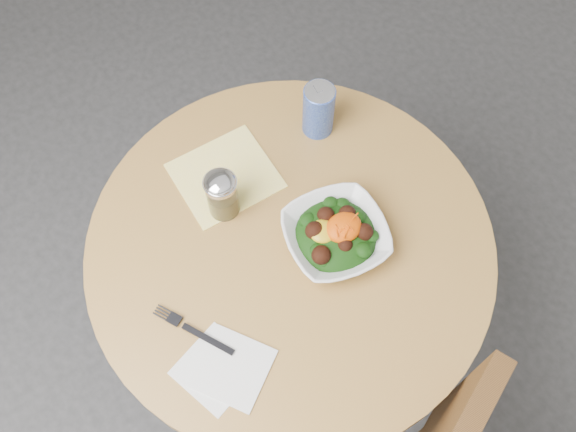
{
  "coord_description": "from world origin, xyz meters",
  "views": [
    {
      "loc": [
        -0.35,
        -0.47,
        2.03
      ],
      "look_at": [
        0.02,
        0.03,
        0.81
      ],
      "focal_mm": 40.0,
      "sensor_mm": 36.0,
      "label": 1
    }
  ],
  "objects": [
    {
      "name": "spice_shaker",
      "position": [
        -0.07,
        0.16,
        0.81
      ],
      "size": [
        0.07,
        0.07,
        0.13
      ],
      "color": "silver",
      "rests_on": "table"
    },
    {
      "name": "salad_bowl",
      "position": [
        0.08,
        -0.05,
        0.78
      ],
      "size": [
        0.26,
        0.26,
        0.08
      ],
      "color": "silver",
      "rests_on": "table"
    },
    {
      "name": "ground",
      "position": [
        0.0,
        0.0,
        0.0
      ],
      "size": [
        6.0,
        6.0,
        0.0
      ],
      "primitive_type": "plane",
      "color": "#2C2C2F",
      "rests_on": "ground"
    },
    {
      "name": "table",
      "position": [
        0.0,
        0.0,
        0.55
      ],
      "size": [
        0.9,
        0.9,
        0.75
      ],
      "color": "black",
      "rests_on": "ground"
    },
    {
      "name": "cloth_napkin",
      "position": [
        -0.02,
        0.23,
        0.75
      ],
      "size": [
        0.23,
        0.22,
        0.0
      ],
      "primitive_type": "cube",
      "rotation": [
        0.0,
        0.0,
        -0.08
      ],
      "color": "yellow",
      "rests_on": "table"
    },
    {
      "name": "fork",
      "position": [
        -0.28,
        -0.04,
        0.76
      ],
      "size": [
        0.1,
        0.18,
        0.0
      ],
      "color": "black",
      "rests_on": "table"
    },
    {
      "name": "paper_napkins",
      "position": [
        -0.27,
        -0.15,
        0.75
      ],
      "size": [
        0.21,
        0.2,
        0.0
      ],
      "color": "silver",
      "rests_on": "table"
    },
    {
      "name": "beverage_can",
      "position": [
        0.23,
        0.21,
        0.82
      ],
      "size": [
        0.07,
        0.07,
        0.14
      ],
      "color": "#0D1D99",
      "rests_on": "table"
    }
  ]
}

